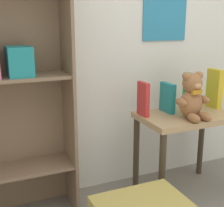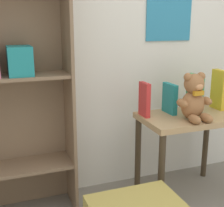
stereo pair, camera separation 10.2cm
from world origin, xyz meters
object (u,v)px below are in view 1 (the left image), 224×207
object	(u,v)px
book_standing_teal	(167,98)
teddy_bear	(192,97)
book_standing_red	(143,99)
book_standing_green	(191,92)
book_standing_yellow	(214,88)
display_table	(185,128)
bookshelf_side	(2,60)

from	to	relation	value
book_standing_teal	teddy_bear	bearing A→B (deg)	-70.34
teddy_bear	book_standing_red	xyz separation A→B (m)	(-0.25, 0.17, -0.02)
book_standing_teal	book_standing_green	size ratio (longest dim) A/B	0.79
book_standing_green	book_standing_yellow	size ratio (longest dim) A/B	0.92
display_table	book_standing_green	size ratio (longest dim) A/B	2.49
book_standing_green	book_standing_yellow	bearing A→B (deg)	-6.94
bookshelf_side	display_table	world-z (taller)	bookshelf_side
bookshelf_side	teddy_bear	xyz separation A→B (m)	(1.06, -0.27, -0.25)
display_table	book_standing_red	xyz separation A→B (m)	(-0.27, 0.08, 0.20)
bookshelf_side	book_standing_yellow	size ratio (longest dim) A/B	6.29
bookshelf_side	book_standing_teal	bearing A→B (deg)	-5.91
book_standing_yellow	display_table	bearing A→B (deg)	-165.90
book_standing_red	book_standing_green	size ratio (longest dim) A/B	0.87
teddy_bear	book_standing_green	bearing A→B (deg)	54.23
book_standing_teal	display_table	bearing A→B (deg)	-45.06
bookshelf_side	book_standing_red	size ratio (longest dim) A/B	7.84
teddy_bear	book_standing_green	world-z (taller)	teddy_bear
book_standing_red	book_standing_green	bearing A→B (deg)	-0.79
display_table	book_standing_teal	world-z (taller)	book_standing_teal
book_standing_red	book_standing_green	distance (m)	0.36
bookshelf_side	book_standing_teal	xyz separation A→B (m)	(0.99, -0.10, -0.28)
book_standing_teal	book_standing_yellow	distance (m)	0.37
bookshelf_side	book_standing_yellow	bearing A→B (deg)	-5.24
teddy_bear	book_standing_green	distance (m)	0.20
book_standing_red	book_standing_teal	world-z (taller)	book_standing_red
teddy_bear	book_standing_teal	world-z (taller)	teddy_bear
display_table	teddy_bear	bearing A→B (deg)	-107.83
book_standing_red	display_table	bearing A→B (deg)	-17.40
bookshelf_side	book_standing_teal	world-z (taller)	bookshelf_side
book_standing_teal	book_standing_yellow	size ratio (longest dim) A/B	0.73
display_table	book_standing_yellow	bearing A→B (deg)	13.55
bookshelf_side	book_standing_teal	distance (m)	1.03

